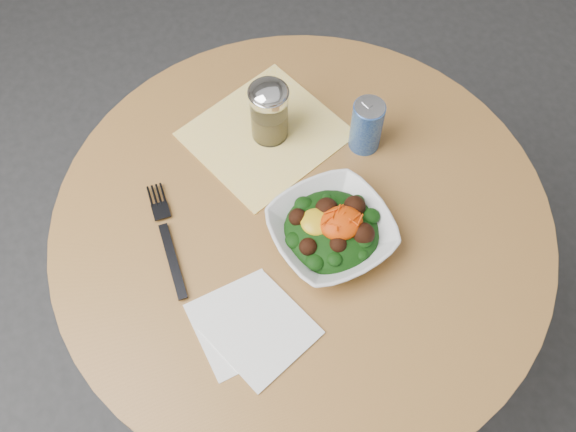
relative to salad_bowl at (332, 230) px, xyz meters
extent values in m
plane|color=#303033|center=(-0.03, 0.05, -0.78)|extent=(6.00, 6.00, 0.00)
cylinder|color=black|center=(-0.03, 0.05, -0.76)|extent=(0.52, 0.52, 0.03)
cylinder|color=black|center=(-0.03, 0.05, -0.42)|extent=(0.10, 0.10, 0.71)
cylinder|color=#B38140|center=(-0.03, 0.05, -0.05)|extent=(0.90, 0.90, 0.04)
cube|color=yellow|center=(-0.03, 0.25, -0.03)|extent=(0.34, 0.32, 0.00)
cube|color=white|center=(-0.20, -0.09, -0.03)|extent=(0.16, 0.16, 0.00)
cube|color=white|center=(-0.17, -0.12, -0.03)|extent=(0.19, 0.19, 0.00)
imported|color=silver|center=(0.00, 0.00, 0.00)|extent=(0.23, 0.23, 0.05)
ellipsoid|color=black|center=(0.00, 0.00, 0.00)|extent=(0.17, 0.17, 0.06)
ellipsoid|color=gold|center=(-0.02, 0.01, 0.02)|extent=(0.05, 0.05, 0.02)
ellipsoid|color=#E55605|center=(0.01, 0.00, 0.03)|extent=(0.08, 0.06, 0.03)
cube|color=black|center=(-0.27, 0.05, -0.02)|extent=(0.02, 0.15, 0.00)
cube|color=black|center=(-0.26, 0.17, -0.02)|extent=(0.03, 0.08, 0.00)
cylinder|color=silver|center=(-0.02, 0.25, 0.03)|extent=(0.07, 0.07, 0.11)
cylinder|color=#A4904C|center=(-0.02, 0.25, 0.00)|extent=(0.06, 0.06, 0.06)
cylinder|color=silver|center=(-0.02, 0.25, 0.09)|extent=(0.08, 0.08, 0.01)
ellipsoid|color=silver|center=(-0.02, 0.25, 0.09)|extent=(0.07, 0.07, 0.03)
cylinder|color=navy|center=(0.14, 0.17, 0.03)|extent=(0.06, 0.06, 0.11)
cylinder|color=#B9B8C0|center=(0.14, 0.17, 0.08)|extent=(0.06, 0.06, 0.00)
cube|color=#B9B8C0|center=(0.14, 0.17, 0.08)|extent=(0.02, 0.02, 0.00)
camera|label=1|loc=(-0.25, -0.46, 0.97)|focal=40.00mm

